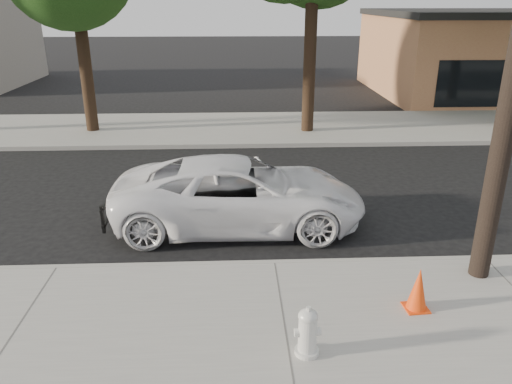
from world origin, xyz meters
TOP-DOWN VIEW (x-y plane):
  - ground at (0.00, 0.00)m, footprint 120.00×120.00m
  - near_sidewalk at (0.00, -4.30)m, footprint 90.00×4.40m
  - far_sidewalk at (0.00, 8.50)m, footprint 90.00×5.00m
  - curb_near at (0.00, -2.10)m, footprint 90.00×0.12m
  - police_cruiser at (-0.62, -0.13)m, footprint 5.46×2.55m
  - fire_hydrant at (0.24, -4.69)m, footprint 0.37×0.34m
  - traffic_cone at (2.12, -3.70)m, footprint 0.39×0.39m

SIDE VIEW (x-z plane):
  - ground at x=0.00m, z-range 0.00..0.00m
  - near_sidewalk at x=0.00m, z-range 0.00..0.15m
  - far_sidewalk at x=0.00m, z-range 0.00..0.15m
  - curb_near at x=0.00m, z-range -0.01..0.15m
  - fire_hydrant at x=0.24m, z-range 0.14..0.84m
  - traffic_cone at x=2.12m, z-range 0.14..0.85m
  - police_cruiser at x=-0.62m, z-range 0.00..1.51m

